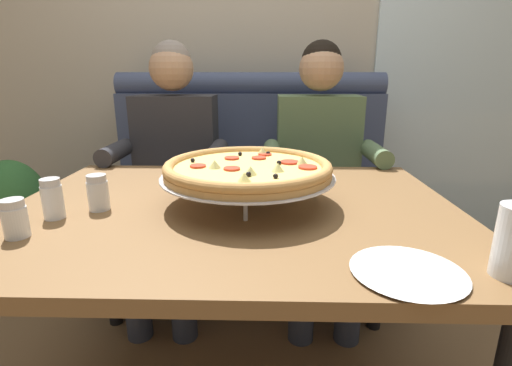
% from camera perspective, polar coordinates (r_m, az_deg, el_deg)
% --- Properties ---
extents(back_wall_with_window, '(6.00, 0.12, 2.80)m').
position_cam_1_polar(back_wall_with_window, '(2.62, -0.64, 22.38)').
color(back_wall_with_window, '#BCB29E').
rests_on(back_wall_with_window, ground_plane).
extents(window_panel, '(1.10, 0.02, 2.80)m').
position_cam_1_polar(window_panel, '(2.83, 29.50, 19.96)').
color(window_panel, white).
rests_on(window_panel, ground_plane).
extents(booth_bench, '(1.58, 0.78, 1.13)m').
position_cam_1_polar(booth_bench, '(2.16, -1.13, -3.32)').
color(booth_bench, '#424C6B').
rests_on(booth_bench, ground_plane).
extents(dining_table, '(1.34, 0.99, 0.74)m').
position_cam_1_polar(dining_table, '(1.16, -3.39, -7.05)').
color(dining_table, brown).
rests_on(dining_table, ground_plane).
extents(diner_left, '(0.54, 0.64, 1.27)m').
position_cam_1_polar(diner_left, '(1.87, -12.54, 3.15)').
color(diner_left, '#2D3342').
rests_on(diner_left, ground_plane).
extents(diner_right, '(0.54, 0.64, 1.27)m').
position_cam_1_polar(diner_right, '(1.83, 9.62, 3.05)').
color(diner_right, '#2D3342').
rests_on(diner_right, ground_plane).
extents(pizza, '(0.52, 0.52, 0.14)m').
position_cam_1_polar(pizza, '(1.11, -1.23, 2.10)').
color(pizza, silver).
rests_on(pizza, dining_table).
extents(shaker_oregano, '(0.06, 0.06, 0.10)m').
position_cam_1_polar(shaker_oregano, '(1.18, -22.83, -1.70)').
color(shaker_oregano, white).
rests_on(shaker_oregano, dining_table).
extents(shaker_parmesan, '(0.06, 0.06, 0.10)m').
position_cam_1_polar(shaker_parmesan, '(1.07, -32.71, -4.92)').
color(shaker_parmesan, white).
rests_on(shaker_parmesan, dining_table).
extents(shaker_pepper_flakes, '(0.05, 0.05, 0.11)m').
position_cam_1_polar(shaker_pepper_flakes, '(1.16, -28.47, -2.51)').
color(shaker_pepper_flakes, white).
rests_on(shaker_pepper_flakes, dining_table).
extents(plate_near_left, '(0.23, 0.23, 0.02)m').
position_cam_1_polar(plate_near_left, '(0.82, 22.06, -11.99)').
color(plate_near_left, white).
rests_on(plate_near_left, dining_table).
extents(patio_chair, '(0.40, 0.40, 0.86)m').
position_cam_1_polar(patio_chair, '(3.42, 19.41, 5.28)').
color(patio_chair, black).
rests_on(patio_chair, ground_plane).
extents(potted_plant, '(0.36, 0.36, 0.70)m').
position_cam_1_polar(potted_plant, '(2.37, -32.75, -4.47)').
color(potted_plant, brown).
rests_on(potted_plant, ground_plane).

